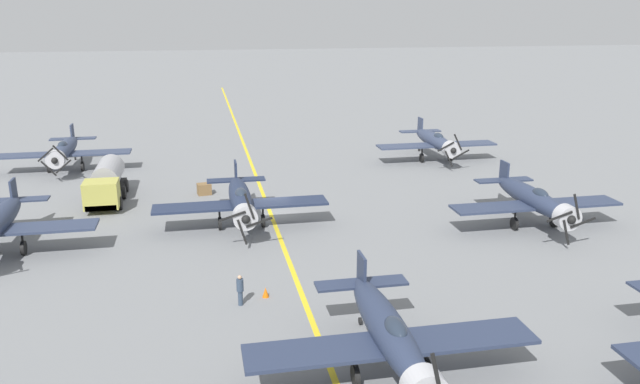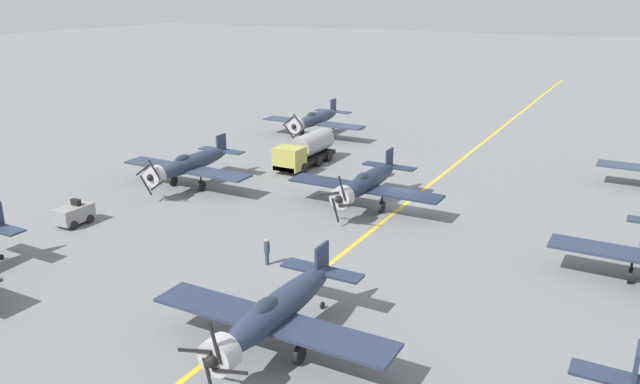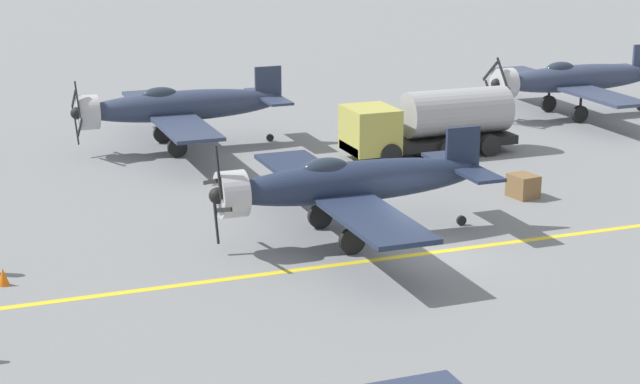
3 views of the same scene
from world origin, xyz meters
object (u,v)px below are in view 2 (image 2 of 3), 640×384
Objects in this scene: traffic_cone at (292,261)px; supply_crate_by_tanker at (381,171)px; tow_tractor at (74,214)px; ground_crew_walking at (267,251)px; airplane_far_center at (274,312)px; airplane_mid_right at (189,164)px; airplane_mid_center at (366,183)px; airplane_near_right at (315,120)px; fuel_tanker at (305,150)px.

supply_crate_by_tanker is at bearing -82.01° from traffic_cone.
supply_crate_by_tanker is 20.27m from traffic_cone.
tow_tractor is 15.72m from ground_crew_walking.
ground_crew_walking is (5.54, -7.77, -1.10)m from airplane_far_center.
airplane_mid_center is at bearing 171.05° from airplane_mid_right.
airplane_near_right is 32.13m from tow_tractor.
airplane_near_right is 34.28m from ground_crew_walking.
supply_crate_by_tanker is at bearing -123.43° from tow_tractor.
ground_crew_walking is 20.81m from supply_crate_by_tanker.
airplane_far_center is 43.65m from airplane_near_right.
airplane_near_right reaches higher than fuel_tanker.
airplane_far_center reaches higher than supply_crate_by_tanker.
fuel_tanker is 22.23m from tow_tractor.
ground_crew_walking is at bearing 113.90° from fuel_tanker.
airplane_far_center is at bearing 161.91° from tow_tractor.
airplane_mid_center reaches higher than supply_crate_by_tanker.
traffic_cone is (-1.37, -0.68, -0.63)m from ground_crew_walking.
airplane_mid_center reaches higher than airplane_mid_right.
ground_crew_walking is (-15.69, -0.83, 0.12)m from tow_tractor.
traffic_cone is at bearing 117.85° from fuel_tanker.
ground_crew_walking reaches higher than traffic_cone.
airplane_mid_right is 10.95× the size of supply_crate_by_tanker.
airplane_near_right is 34.28m from traffic_cone.
airplane_far_center is 31.67m from fuel_tanker.
traffic_cone is (4.16, -8.45, -1.74)m from airplane_far_center.
airplane_mid_center is at bearing -84.47° from airplane_far_center.
airplane_near_right is at bearing -107.98° from airplane_mid_right.
airplane_far_center reaches higher than traffic_cone.
ground_crew_walking is (0.96, 12.18, -1.10)m from airplane_mid_center.
airplane_far_center is at bearing 117.37° from fuel_tanker.
tow_tractor is at bearing 43.73° from airplane_mid_center.
airplane_far_center reaches higher than ground_crew_walking.
airplane_far_center is at bearing 131.98° from airplane_near_right.
supply_crate_by_tanker is 1.99× the size of traffic_cone.
tow_tractor reaches higher than ground_crew_walking.
airplane_mid_right is 7.21× the size of ground_crew_walking.
airplane_mid_right is at bearing -97.89° from tow_tractor.
tow_tractor is 4.73× the size of traffic_cone.
tow_tractor is at bearing 72.52° from fuel_tanker.
airplane_mid_center reaches higher than ground_crew_walking.
fuel_tanker is 7.66m from supply_crate_by_tanker.
fuel_tanker is at bearing -70.04° from airplane_far_center.
airplane_mid_right is 21.82× the size of traffic_cone.
airplane_mid_right is 1.00× the size of airplane_mid_center.
airplane_mid_right reaches higher than traffic_cone.
traffic_cone is at bearing 97.81° from airplane_mid_center.
supply_crate_by_tanker is (-7.58, -0.39, -1.05)m from fuel_tanker.
fuel_tanker reaches higher than supply_crate_by_tanker.
airplane_near_right is (15.03, -19.05, 0.00)m from airplane_mid_center.
airplane_mid_right is 15.34m from airplane_mid_center.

